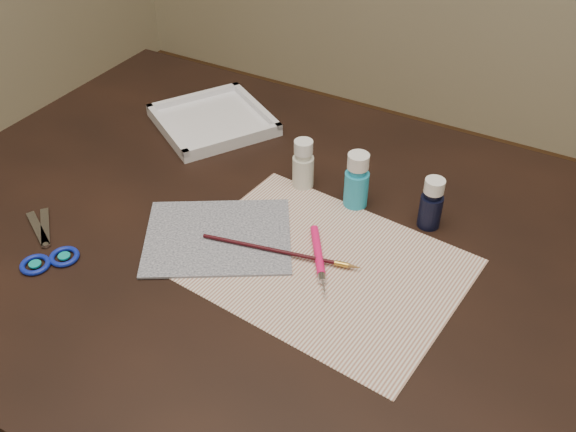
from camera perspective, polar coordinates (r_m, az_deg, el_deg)
The scene contains 10 objects.
table at distance 1.27m, azimuth -0.00°, elevation -15.12°, with size 1.30×0.90×0.75m, color black.
paper at distance 0.96m, azimuth 3.03°, elevation -4.39°, with size 0.40×0.30×0.00m, color silver.
canvas at distance 1.01m, azimuth -6.25°, elevation -1.82°, with size 0.22×0.18×0.00m, color black.
paint_bottle_white at distance 1.09m, azimuth 1.36°, elevation 4.66°, with size 0.04×0.04×0.09m, color silver.
paint_bottle_cyan at distance 1.05m, azimuth 6.13°, elevation 3.19°, with size 0.04×0.04×0.10m, color #25A6D0.
paint_bottle_navy at distance 1.02m, azimuth 12.64°, elevation 1.12°, with size 0.04×0.04×0.09m, color black.
paintbrush at distance 0.96m, azimuth -0.65°, elevation -3.17°, with size 0.25×0.01×0.01m, color black, non-canonical shape.
craft_knife at distance 0.95m, azimuth 2.81°, elevation -4.08°, with size 0.16×0.01×0.01m, color #ED1262, non-canonical shape.
scissors at distance 1.06m, azimuth -21.19°, elevation -2.02°, with size 0.17×0.09×0.01m, color silver, non-canonical shape.
palette_tray at distance 1.28m, azimuth -6.69°, elevation 8.49°, with size 0.20×0.20×0.02m, color white.
Camera 1 is at (0.37, -0.66, 1.40)m, focal length 40.00 mm.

